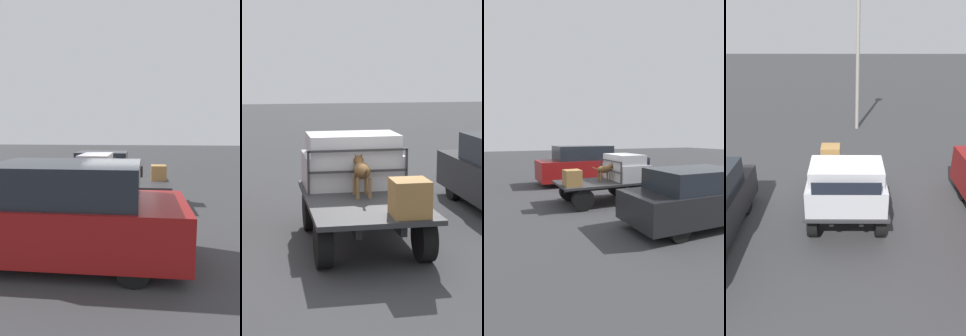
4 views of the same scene
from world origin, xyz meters
TOP-DOWN VIEW (x-y plane):
  - ground_plane at (0.00, 0.00)m, footprint 80.00×80.00m
  - flatbed_truck at (0.00, 0.00)m, footprint 3.43×1.94m
  - truck_cab at (1.02, 0.00)m, footprint 1.24×1.82m
  - truck_headboard at (0.35, 0.00)m, footprint 0.04×1.82m
  - dog at (0.13, -0.02)m, footprint 0.95×0.28m
  - cargo_crate at (-1.34, -0.48)m, footprint 0.56×0.56m
  - parked_sedan at (1.46, -3.51)m, footprint 4.48×1.84m
  - parked_pickup_far at (0.95, 4.27)m, footprint 5.31×1.99m

SIDE VIEW (x-z plane):
  - ground_plane at x=0.00m, z-range 0.00..0.00m
  - flatbed_truck at x=0.00m, z-range 0.17..1.01m
  - parked_sedan at x=1.46m, z-range 0.00..1.64m
  - parked_pickup_far at x=0.95m, z-range -0.03..2.01m
  - cargo_crate at x=-1.34m, z-range 0.83..1.39m
  - dog at x=0.13m, z-range 0.93..1.64m
  - truck_cab at x=1.02m, z-range 0.81..1.81m
  - truck_headboard at x=0.35m, z-range 0.96..1.75m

